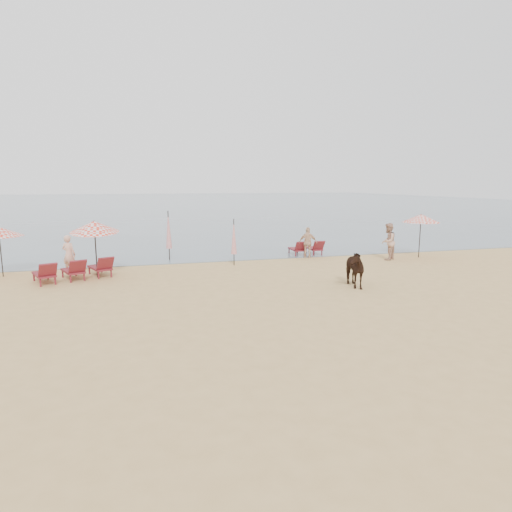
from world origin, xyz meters
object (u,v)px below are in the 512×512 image
at_px(umbrella_open_left_b, 94,227).
at_px(beachgoer_right_b, 308,243).
at_px(umbrella_closed_left, 169,230).
at_px(lounger_cluster_left, 74,270).
at_px(umbrella_open_right, 421,218).
at_px(cow, 351,268).
at_px(beachgoer_left, 69,254).
at_px(umbrella_closed_right, 234,237).
at_px(beachgoer_right_a, 388,242).
at_px(lounger_cluster_right, 307,248).

distance_m(umbrella_open_left_b, beachgoer_right_b, 10.51).
bearing_deg(umbrella_closed_left, lounger_cluster_left, -138.26).
distance_m(umbrella_open_right, beachgoer_right_b, 6.00).
bearing_deg(cow, beachgoer_left, 159.12).
bearing_deg(umbrella_closed_right, umbrella_closed_left, 143.41).
height_order(beachgoer_right_a, beachgoer_right_b, beachgoer_right_a).
xyz_separation_m(lounger_cluster_right, beachgoer_left, (-11.68, -1.65, 0.44)).
bearing_deg(lounger_cluster_left, umbrella_open_left_b, -4.01).
distance_m(lounger_cluster_left, umbrella_open_left_b, 1.91).
bearing_deg(umbrella_closed_right, lounger_cluster_right, 21.33).
bearing_deg(beachgoer_right_b, lounger_cluster_left, 32.45).
bearing_deg(lounger_cluster_right, lounger_cluster_left, -162.78).
height_order(umbrella_open_left_b, beachgoer_right_a, umbrella_open_left_b).
height_order(umbrella_closed_left, umbrella_closed_right, umbrella_closed_left).
relative_size(umbrella_open_left_b, beachgoer_right_a, 1.30).
relative_size(umbrella_open_left_b, umbrella_closed_left, 0.98).
relative_size(lounger_cluster_left, beachgoer_right_b, 2.00).
relative_size(lounger_cluster_left, umbrella_closed_left, 1.28).
distance_m(umbrella_closed_left, beachgoer_right_a, 11.13).
relative_size(beachgoer_left, beachgoer_right_a, 0.89).
bearing_deg(lounger_cluster_left, lounger_cluster_right, -6.73).
xyz_separation_m(lounger_cluster_right, umbrella_closed_right, (-4.40, -1.72, 0.96)).
height_order(umbrella_open_left_b, umbrella_open_right, umbrella_open_left_b).
relative_size(beachgoer_left, beachgoer_right_b, 1.04).
bearing_deg(beachgoer_left, beachgoer_right_a, -153.16).
relative_size(cow, beachgoer_right_b, 1.05).
xyz_separation_m(lounger_cluster_left, lounger_cluster_right, (11.29, 3.15, -0.03)).
height_order(lounger_cluster_left, cow, cow).
xyz_separation_m(umbrella_closed_right, beachgoer_right_a, (7.87, -0.64, -0.42)).
bearing_deg(cow, umbrella_closed_right, 128.28).
distance_m(cow, beachgoer_left, 11.94).
height_order(lounger_cluster_right, beachgoer_right_b, beachgoer_right_b).
height_order(lounger_cluster_left, umbrella_closed_right, umbrella_closed_right).
bearing_deg(beachgoer_right_a, umbrella_closed_left, -53.67).
distance_m(lounger_cluster_right, umbrella_open_right, 6.11).
bearing_deg(beachgoer_right_a, beachgoer_right_b, -62.43).
relative_size(umbrella_open_right, beachgoer_right_a, 1.22).
relative_size(lounger_cluster_left, cow, 1.91).
relative_size(lounger_cluster_right, beachgoer_right_a, 0.87).
relative_size(umbrella_open_left_b, cow, 1.45).
bearing_deg(cow, beachgoer_right_a, 52.12).
bearing_deg(umbrella_closed_right, lounger_cluster_left, -168.24).
distance_m(lounger_cluster_right, umbrella_closed_left, 7.39).
height_order(lounger_cluster_right, umbrella_open_right, umbrella_open_right).
distance_m(umbrella_closed_right, cow, 6.33).
bearing_deg(umbrella_open_right, beachgoer_right_b, 164.53).
distance_m(umbrella_open_right, umbrella_closed_left, 13.01).
height_order(umbrella_closed_right, beachgoer_left, umbrella_closed_right).
height_order(lounger_cluster_right, cow, cow).
relative_size(lounger_cluster_right, umbrella_open_left_b, 0.67).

